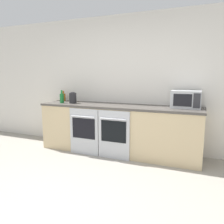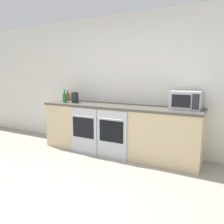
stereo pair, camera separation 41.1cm
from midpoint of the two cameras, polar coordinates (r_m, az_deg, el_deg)
name	(u,v)px [view 2 (the right image)]	position (r m, az deg, el deg)	size (l,w,h in m)	color
ground_plane	(41,204)	(2.76, -13.62, -22.54)	(16.00, 16.00, 0.00)	gray
wall_back	(126,83)	(4.34, 6.42, 7.42)	(10.00, 0.06, 2.60)	silver
counter_back	(118,129)	(4.13, 4.37, -4.51)	(3.02, 0.68, 0.91)	#D1B789
oven_left	(84,131)	(4.08, -4.57, -4.94)	(0.58, 0.06, 0.86)	#B7BABF
oven_right	(112,135)	(3.81, 2.98, -5.99)	(0.58, 0.06, 0.86)	#B7BABF
microwave	(186,100)	(3.84, 21.69, 2.91)	(0.48, 0.37, 0.30)	#B7BABF
bottle_amber	(68,97)	(4.88, -9.14, 4.00)	(0.08, 0.08, 0.22)	#8C5114
bottle_green	(65,97)	(4.53, -9.75, 3.75)	(0.08, 0.08, 0.26)	#19722D
kettle	(75,98)	(4.44, -7.06, 3.76)	(0.14, 0.14, 0.22)	#232326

